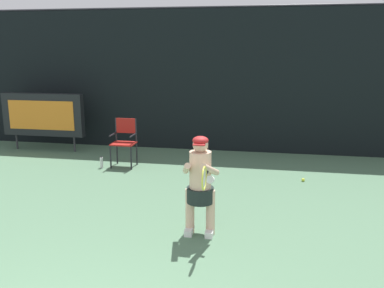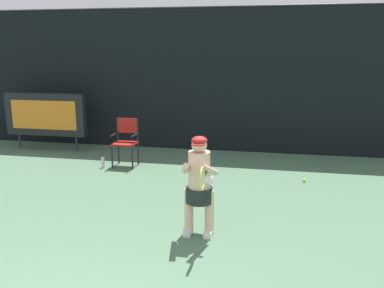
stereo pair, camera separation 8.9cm
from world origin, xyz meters
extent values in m
cube|color=black|center=(0.00, 8.50, 1.80)|extent=(18.00, 0.12, 3.60)
cylinder|color=#38383D|center=(0.00, 8.50, 3.63)|extent=(18.00, 0.05, 0.05)
cube|color=black|center=(-3.99, 7.62, 0.95)|extent=(2.20, 0.20, 1.10)
cube|color=orange|center=(-3.99, 7.52, 0.95)|extent=(1.80, 0.01, 0.75)
cylinder|color=#2D2D33|center=(-4.82, 7.62, 0.20)|extent=(0.05, 0.05, 0.40)
cylinder|color=#2D2D33|center=(-3.17, 7.62, 0.20)|extent=(0.05, 0.05, 0.40)
cylinder|color=black|center=(-1.66, 6.32, 0.26)|extent=(0.04, 0.04, 0.52)
cylinder|color=black|center=(-1.18, 6.32, 0.26)|extent=(0.04, 0.04, 0.52)
cylinder|color=black|center=(-1.66, 6.73, 0.26)|extent=(0.04, 0.04, 0.52)
cylinder|color=black|center=(-1.18, 6.73, 0.26)|extent=(0.04, 0.04, 0.52)
cube|color=maroon|center=(-1.42, 6.52, 0.54)|extent=(0.52, 0.44, 0.03)
cylinder|color=black|center=(-1.66, 6.73, 0.80)|extent=(0.04, 0.04, 0.56)
cylinder|color=black|center=(-1.18, 6.73, 0.80)|extent=(0.04, 0.04, 0.56)
cube|color=maroon|center=(-1.42, 6.73, 0.91)|extent=(0.48, 0.02, 0.34)
cylinder|color=black|center=(-1.66, 6.52, 0.74)|extent=(0.04, 0.44, 0.04)
cylinder|color=black|center=(-1.18, 6.52, 0.74)|extent=(0.04, 0.44, 0.04)
cylinder|color=silver|center=(-1.88, 6.32, 0.12)|extent=(0.07, 0.07, 0.24)
cylinder|color=black|center=(-1.88, 6.32, 0.25)|extent=(0.03, 0.03, 0.03)
cube|color=white|center=(0.71, 3.32, 0.04)|extent=(0.11, 0.26, 0.09)
cube|color=white|center=(1.01, 3.32, 0.04)|extent=(0.11, 0.26, 0.09)
cylinder|color=#DBB293|center=(0.71, 3.37, 0.33)|extent=(0.13, 0.13, 0.67)
cylinder|color=#DBB293|center=(1.01, 3.37, 0.33)|extent=(0.13, 0.13, 0.67)
cylinder|color=black|center=(0.86, 3.37, 0.59)|extent=(0.39, 0.39, 0.22)
cylinder|color=#DBB293|center=(0.86, 3.37, 0.95)|extent=(0.31, 0.31, 0.56)
sphere|color=#DBB293|center=(0.86, 3.37, 1.33)|extent=(0.22, 0.22, 0.22)
ellipsoid|color=#B22323|center=(0.86, 3.37, 1.39)|extent=(0.22, 0.22, 0.12)
cube|color=#B22323|center=(0.86, 3.27, 1.35)|extent=(0.17, 0.12, 0.02)
cylinder|color=#DBB293|center=(0.70, 3.20, 1.02)|extent=(0.21, 0.51, 0.29)
cylinder|color=#DBB293|center=(1.03, 3.20, 1.02)|extent=(0.21, 0.51, 0.29)
cylinder|color=white|center=(1.05, 3.08, 0.92)|extent=(0.13, 0.11, 0.12)
cylinder|color=black|center=(1.01, 3.09, 1.03)|extent=(0.03, 0.28, 0.03)
torus|color=#D0D142|center=(1.01, 2.79, 1.03)|extent=(0.02, 0.31, 0.31)
ellipsoid|color=silver|center=(1.01, 2.79, 1.03)|extent=(0.01, 0.26, 0.26)
sphere|color=#CCDB3D|center=(2.51, 6.14, 0.03)|extent=(0.07, 0.07, 0.07)
camera|label=1|loc=(1.78, -2.21, 2.64)|focal=39.11mm
camera|label=2|loc=(1.87, -2.20, 2.64)|focal=39.11mm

